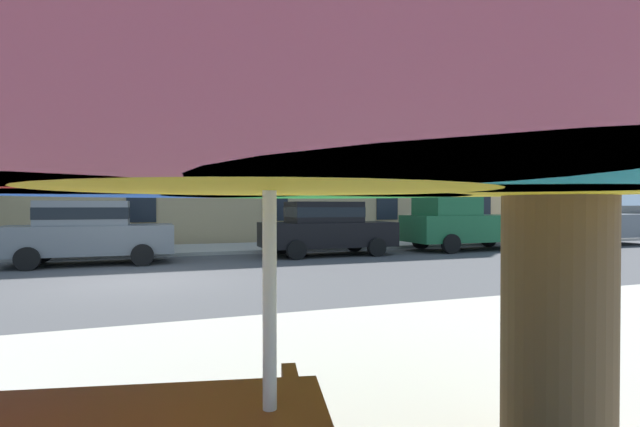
{
  "coord_description": "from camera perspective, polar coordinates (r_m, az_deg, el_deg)",
  "views": [
    {
      "loc": [
        0.22,
        -10.94,
        1.63
      ],
      "look_at": [
        5.39,
        3.2,
        1.4
      ],
      "focal_mm": 26.57,
      "sensor_mm": 36.0,
      "label": 1
    }
  ],
  "objects": [
    {
      "name": "sidewalk_far",
      "position": [
        17.81,
        -20.76,
        -4.24
      ],
      "size": [
        56.0,
        3.6,
        0.12
      ],
      "primitive_type": "cube",
      "color": "#9E998E",
      "rests_on": "ground"
    },
    {
      "name": "sedan_black",
      "position": [
        15.68,
        0.76,
        -1.61
      ],
      "size": [
        4.4,
        1.98,
        1.78
      ],
      "color": "black",
      "rests_on": "ground"
    },
    {
      "name": "pickup_green",
      "position": [
        18.41,
        17.19,
        -1.04
      ],
      "size": [
        5.1,
        2.12,
        2.2
      ],
      "color": "#195933",
      "rests_on": "ground"
    },
    {
      "name": "patio_umbrella",
      "position": [
        2.02,
        -6.12,
        10.36
      ],
      "size": [
        4.14,
        3.85,
        2.3
      ],
      "color": "silver",
      "rests_on": "ground"
    },
    {
      "name": "pickup_gray_midblock",
      "position": [
        22.96,
        30.27,
        -0.75
      ],
      "size": [
        5.1,
        2.12,
        2.2
      ],
      "color": "slate",
      "rests_on": "ground"
    },
    {
      "name": "ground_plane",
      "position": [
        11.06,
        -21.18,
        -7.65
      ],
      "size": [
        120.0,
        120.0,
        0.0
      ],
      "primitive_type": "plane",
      "color": "#424244"
    },
    {
      "name": "sedan_gray",
      "position": [
        14.74,
        -26.12,
        -1.86
      ],
      "size": [
        4.4,
        1.98,
        1.78
      ],
      "color": "slate",
      "rests_on": "ground"
    },
    {
      "name": "apartment_building",
      "position": [
        27.13,
        -20.66,
        17.9
      ],
      "size": [
        38.09,
        12.08,
        19.2
      ],
      "color": "tan",
      "rests_on": "ground"
    }
  ]
}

